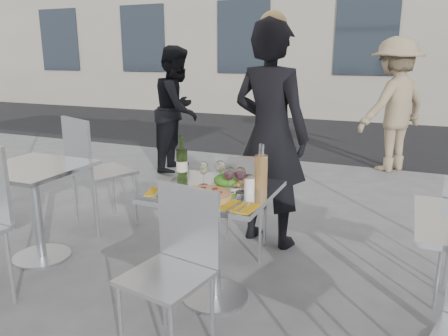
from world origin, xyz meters
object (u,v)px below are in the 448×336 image
at_px(wineglass_red_a, 230,174).
at_px(napkin_right, 240,207).
at_px(main_table, 215,221).
at_px(napkin_left, 162,192).
at_px(side_table_left, 35,193).
at_px(side_chair_lfar, 92,164).
at_px(chair_near, 177,256).
at_px(pizza_far, 241,180).
at_px(chair_far, 241,197).
at_px(woman_diner, 270,136).
at_px(sugar_shaker, 249,184).
at_px(salad_plate, 226,182).
at_px(pedestrian_a, 178,109).
at_px(wineglass_white_b, 220,168).
at_px(carafe, 261,172).
at_px(pedestrian_b, 393,105).
at_px(wineglass_red_b, 240,175).
at_px(pizza_near, 205,194).
at_px(wineglass_white_a, 203,169).
at_px(wine_bottle, 182,163).

relative_size(wineglass_red_a, napkin_right, 0.79).
height_order(main_table, napkin_left, napkin_left).
relative_size(side_table_left, side_chair_lfar, 0.73).
relative_size(chair_near, pizza_far, 2.80).
height_order(main_table, chair_far, chair_far).
bearing_deg(woman_diner, sugar_shaker, 113.69).
bearing_deg(woman_diner, side_table_left, 46.87).
bearing_deg(napkin_left, main_table, 15.64).
bearing_deg(salad_plate, pedestrian_a, 123.91).
xyz_separation_m(salad_plate, wineglass_white_b, (-0.06, 0.05, 0.07)).
bearing_deg(pedestrian_a, carafe, -150.32).
distance_m(pedestrian_b, wineglass_red_b, 4.04).
bearing_deg(sugar_shaker, side_chair_lfar, 159.45).
distance_m(woman_diner, wineglass_red_b, 1.01).
xyz_separation_m(pedestrian_b, pizza_near, (-0.86, -4.13, -0.13)).
bearing_deg(pedestrian_a, main_table, -154.85).
height_order(sugar_shaker, wineglass_red_b, wineglass_red_b).
bearing_deg(napkin_left, wineglass_red_b, 6.03).
distance_m(wineglass_white_b, wineglass_red_a, 0.18).
distance_m(carafe, wineglass_white_b, 0.29).
xyz_separation_m(side_chair_lfar, pizza_far, (1.61, -0.47, 0.15)).
distance_m(chair_far, pizza_far, 0.54).
bearing_deg(wineglass_red_b, main_table, -175.59).
bearing_deg(carafe, sugar_shaker, -126.94).
distance_m(chair_far, pizza_near, 0.82).
bearing_deg(chair_near, pedestrian_b, 89.01).
xyz_separation_m(chair_near, wineglass_red_b, (0.16, 0.51, 0.34)).
height_order(chair_near, sugar_shaker, chair_near).
distance_m(chair_near, woman_diner, 1.56).
bearing_deg(pedestrian_a, pizza_far, -151.57).
height_order(pedestrian_a, napkin_right, pedestrian_a).
bearing_deg(side_chair_lfar, side_table_left, 113.33).
height_order(wineglass_red_a, napkin_left, wineglass_red_a).
height_order(pizza_far, napkin_left, pizza_far).
bearing_deg(chair_far, chair_near, 82.30).
relative_size(wineglass_white_b, wineglass_red_a, 1.00).
relative_size(sugar_shaker, wineglass_red_a, 0.68).
distance_m(sugar_shaker, wineglass_white_a, 0.32).
xyz_separation_m(main_table, carafe, (0.27, 0.09, 0.33)).
distance_m(pizza_far, napkin_left, 0.52).
xyz_separation_m(side_chair_lfar, wineglass_red_a, (1.61, -0.68, 0.25)).
distance_m(wineglass_red_a, wineglass_red_b, 0.07).
xyz_separation_m(main_table, sugar_shaker, (0.22, 0.02, 0.26)).
distance_m(wineglass_white_a, wineglass_red_b, 0.27).
relative_size(carafe, wineglass_white_a, 1.84).
xyz_separation_m(sugar_shaker, wineglass_white_a, (-0.32, 0.03, 0.06)).
xyz_separation_m(side_table_left, wine_bottle, (1.21, 0.12, 0.32)).
xyz_separation_m(woman_diner, wineglass_red_a, (0.06, -1.03, -0.06)).
relative_size(woman_diner, sugar_shaker, 17.15).
bearing_deg(napkin_right, wineglass_white_b, 132.23).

